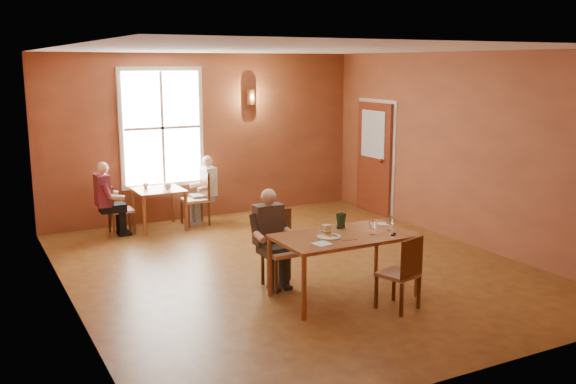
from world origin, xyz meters
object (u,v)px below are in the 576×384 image
chair_diner_main (283,250)px  second_table (159,209)px  chair_diner_maroon (121,209)px  diner_white (196,192)px  chair_empty (398,272)px  diner_main (284,242)px  diner_maroon (119,198)px  chair_diner_white (195,199)px  main_table (344,266)px

chair_diner_main → second_table: bearing=-81.4°
chair_diner_main → chair_diner_maroon: chair_diner_main is taller
chair_diner_main → chair_diner_maroon: (-1.20, 3.60, -0.07)m
chair_diner_main → diner_white: diner_white is taller
chair_empty → chair_diner_maroon: 5.30m
chair_diner_main → diner_main: bearing=90.0°
diner_white → chair_diner_maroon: diner_white is taller
chair_empty → chair_diner_maroon: size_ratio=1.05×
diner_maroon → chair_diner_maroon: bearing=90.0°
chair_diner_white → chair_empty: bearing=-171.4°
chair_diner_maroon → chair_empty: bearing=22.6°
chair_empty → second_table: bearing=87.9°
diner_main → diner_white: size_ratio=1.04×
chair_diner_main → second_table: chair_diner_main is taller
chair_diner_white → second_table: bearing=90.0°
chair_diner_main → diner_maroon: 3.80m
chair_diner_maroon → diner_maroon: diner_maroon is taller
diner_white → diner_maroon: bearing=90.0°
chair_diner_main → diner_white: size_ratio=0.84×
diner_white → chair_diner_main: bearing=177.9°
chair_diner_maroon → diner_main: bearing=18.2°
diner_main → diner_maroon: bearing=-71.3°
chair_diner_white → chair_diner_main: bearing=178.3°
diner_main → diner_maroon: diner_maroon is taller
chair_empty → chair_diner_white: size_ratio=0.93×
second_table → diner_maroon: diner_maroon is taller
main_table → diner_main: bearing=128.9°
chair_diner_main → diner_main: size_ratio=0.81×
chair_empty → diner_white: 4.94m
chair_diner_maroon → diner_white: bearing=90.0°
second_table → chair_empty: bearing=-74.2°
main_table → diner_white: bearing=94.9°
chair_diner_main → diner_maroon: (-1.23, 3.60, 0.12)m
chair_diner_main → diner_white: (0.13, 3.60, 0.10)m
diner_white → second_table: bearing=90.0°
main_table → chair_diner_maroon: 4.57m
chair_diner_main → chair_empty: size_ratio=1.10×
second_table → diner_white: (0.68, 0.00, 0.23)m
main_table → chair_diner_maroon: (-1.70, 4.25, 0.03)m
diner_main → second_table: (-0.55, 3.63, -0.25)m
chair_diner_main → main_table: bearing=127.6°
main_table → chair_diner_main: chair_diner_main is taller
chair_diner_main → second_table: size_ratio=1.22×
diner_white → diner_maroon: 1.36m
main_table → chair_empty: 0.73m
chair_diner_maroon → diner_maroon: size_ratio=0.69×
chair_empty → diner_white: diner_white is taller
main_table → chair_diner_white: 4.27m
diner_main → second_table: diner_main is taller
chair_diner_maroon → diner_maroon: (-0.03, 0.00, 0.19)m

